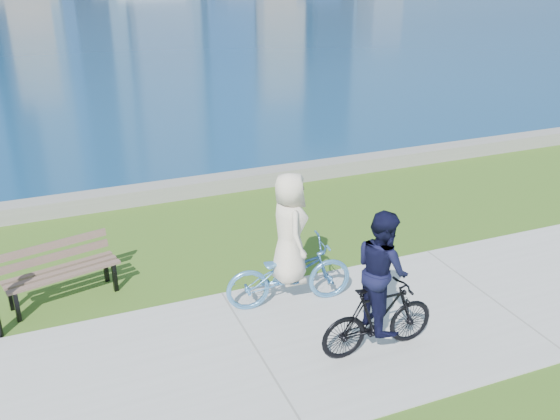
{
  "coord_description": "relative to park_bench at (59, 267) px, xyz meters",
  "views": [
    {
      "loc": [
        -2.44,
        -6.81,
        5.33
      ],
      "look_at": [
        1.24,
        2.26,
        1.1
      ],
      "focal_mm": 40.0,
      "sensor_mm": 36.0,
      "label": 1
    }
  ],
  "objects": [
    {
      "name": "seawall",
      "position": [
        2.41,
        3.58,
        -0.39
      ],
      "size": [
        90.0,
        0.5,
        0.35
      ],
      "primitive_type": "cube",
      "color": "gray",
      "rests_on": "ground"
    },
    {
      "name": "concrete_path",
      "position": [
        2.41,
        -2.62,
        -0.55
      ],
      "size": [
        80.0,
        3.5,
        0.02
      ],
      "primitive_type": "cube",
      "color": "#ADACA7",
      "rests_on": "ground"
    },
    {
      "name": "cyclist_woman",
      "position": [
        3.32,
        -1.55,
        0.27
      ],
      "size": [
        0.93,
        2.09,
        2.2
      ],
      "rotation": [
        0.0,
        0.0,
        1.46
      ],
      "color": "#5393CA",
      "rests_on": "ground"
    },
    {
      "name": "park_bench",
      "position": [
        0.0,
        0.0,
        0.0
      ],
      "size": [
        1.87,
        1.01,
        0.92
      ],
      "rotation": [
        0.0,
        0.0,
        0.24
      ],
      "color": "black",
      "rests_on": "ground"
    },
    {
      "name": "ground",
      "position": [
        2.41,
        -2.62,
        -0.56
      ],
      "size": [
        320.0,
        320.0,
        0.0
      ],
      "primitive_type": "plane",
      "color": "#375B18",
      "rests_on": "ground"
    },
    {
      "name": "cyclist_man",
      "position": [
        3.98,
        -3.16,
        0.36
      ],
      "size": [
        0.64,
        1.73,
        2.13
      ],
      "rotation": [
        0.0,
        0.0,
        1.58
      ],
      "color": "black",
      "rests_on": "ground"
    }
  ]
}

